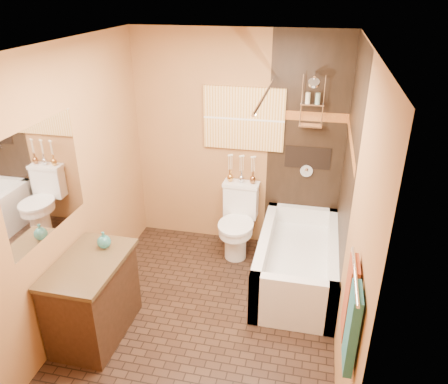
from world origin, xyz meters
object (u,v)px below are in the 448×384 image
(bathtub, at_px, (297,265))
(toilet, at_px, (238,221))
(vanity, at_px, (93,298))
(sunset_painting, at_px, (244,119))

(bathtub, bearing_deg, toilet, 147.81)
(bathtub, distance_m, vanity, 2.07)
(sunset_painting, relative_size, bathtub, 0.60)
(sunset_painting, xyz_separation_m, bathtub, (0.72, -0.73, -1.33))
(vanity, bearing_deg, sunset_painting, 62.42)
(toilet, height_order, vanity, toilet)
(bathtub, bearing_deg, vanity, -146.59)
(sunset_painting, relative_size, vanity, 1.02)
(toilet, relative_size, vanity, 0.92)
(toilet, xyz_separation_m, vanity, (-1.00, -1.59, -0.02))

